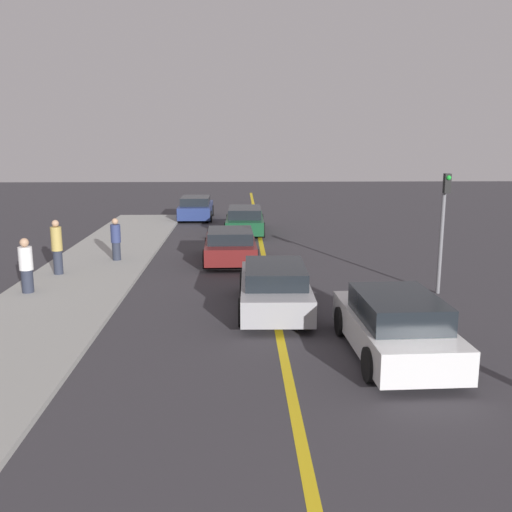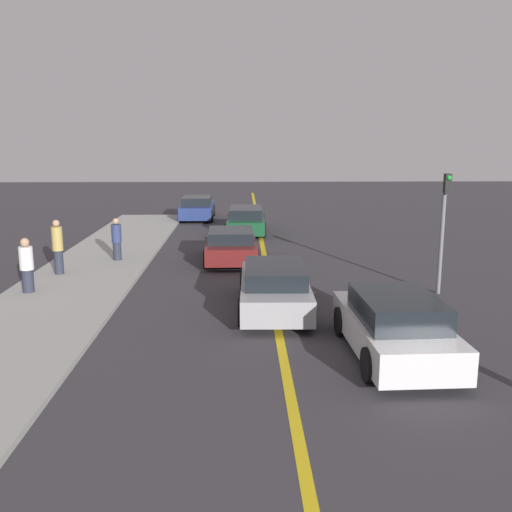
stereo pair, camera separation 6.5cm
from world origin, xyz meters
TOP-DOWN VIEW (x-y plane):
  - road_center_line at (0.00, 18.00)m, footprint 0.20×60.00m
  - sidewalk_left at (-6.10, 16.77)m, footprint 3.60×33.53m
  - car_near_right_lane at (2.36, 11.71)m, footprint 2.04×4.29m
  - car_ahead_center at (-0.00, 15.08)m, footprint 1.97×4.48m
  - car_far_distant at (-1.29, 21.31)m, footprint 2.06×3.97m
  - car_parked_left_lot at (-0.69, 27.86)m, footprint 1.93×4.69m
  - car_oncoming_far at (-3.43, 32.64)m, footprint 1.92×4.15m
  - pedestrian_mid_group at (-7.15, 16.62)m, footprint 0.40×0.40m
  - pedestrian_far_standing at (-6.97, 18.90)m, footprint 0.35×0.35m
  - pedestrian_by_sign at (-5.50, 21.06)m, footprint 0.36×0.36m
  - traffic_light at (5.00, 16.58)m, footprint 0.18×0.40m

SIDE VIEW (x-z plane):
  - road_center_line at x=0.00m, z-range 0.00..0.01m
  - sidewalk_left at x=-6.10m, z-range 0.00..0.13m
  - car_far_distant at x=-1.29m, z-range -0.01..1.22m
  - car_parked_left_lot at x=-0.69m, z-range -0.01..1.25m
  - car_oncoming_far at x=-3.43m, z-range -0.02..1.27m
  - car_ahead_center at x=0.00m, z-range -0.01..1.28m
  - car_near_right_lane at x=2.36m, z-range -0.02..1.36m
  - pedestrian_by_sign at x=-5.50m, z-range 0.12..1.68m
  - pedestrian_mid_group at x=-7.15m, z-range 0.12..1.73m
  - pedestrian_far_standing at x=-6.97m, z-range 0.13..1.95m
  - traffic_light at x=5.00m, z-range 0.44..4.01m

